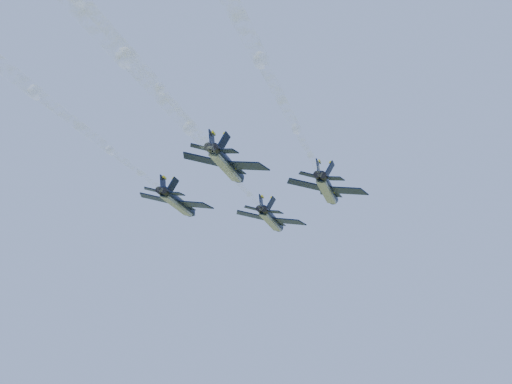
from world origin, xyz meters
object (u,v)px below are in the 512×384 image
at_px(jet_slot, 227,165).
at_px(jet_lead, 272,220).
at_px(jet_left, 178,203).
at_px(jet_right, 328,189).

bearing_deg(jet_slot, jet_lead, 89.28).
xyz_separation_m(jet_lead, jet_left, (-9.53, -13.49, 0.00)).
bearing_deg(jet_left, jet_right, -2.30).
distance_m(jet_left, jet_slot, 17.62).
relative_size(jet_left, jet_slot, 1.00).
bearing_deg(jet_lead, jet_right, -49.10).
relative_size(jet_lead, jet_slot, 1.00).
xyz_separation_m(jet_right, jet_slot, (-8.82, -14.27, 0.00)).
bearing_deg(jet_right, jet_slot, -131.75).
relative_size(jet_left, jet_right, 1.00).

